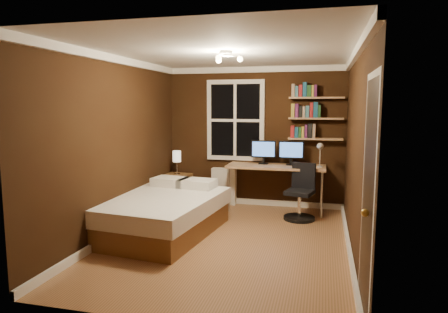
% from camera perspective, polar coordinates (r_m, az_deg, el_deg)
% --- Properties ---
extents(floor, '(4.20, 4.20, 0.00)m').
position_cam_1_polar(floor, '(5.51, 0.49, -12.04)').
color(floor, brown).
rests_on(floor, ground).
extents(wall_back, '(3.20, 0.04, 2.50)m').
position_cam_1_polar(wall_back, '(7.27, 4.39, 2.79)').
color(wall_back, black).
rests_on(wall_back, ground).
extents(wall_left, '(0.04, 4.20, 2.50)m').
position_cam_1_polar(wall_left, '(5.81, -15.03, 1.39)').
color(wall_left, black).
rests_on(wall_left, ground).
extents(wall_right, '(0.04, 4.20, 2.50)m').
position_cam_1_polar(wall_right, '(5.10, 18.28, 0.45)').
color(wall_right, black).
rests_on(wall_right, ground).
extents(ceiling, '(3.20, 4.20, 0.02)m').
position_cam_1_polar(ceiling, '(5.23, 0.52, 14.72)').
color(ceiling, white).
rests_on(ceiling, wall_back).
extents(window, '(1.06, 0.06, 1.46)m').
position_cam_1_polar(window, '(7.29, 1.64, 5.18)').
color(window, white).
rests_on(window, wall_back).
extents(door, '(0.03, 0.82, 2.05)m').
position_cam_1_polar(door, '(3.61, 19.72, -6.01)').
color(door, black).
rests_on(door, ground).
extents(door_knob, '(0.06, 0.06, 0.06)m').
position_cam_1_polar(door_knob, '(3.32, 19.51, -7.60)').
color(door_knob, gold).
rests_on(door_knob, door).
extents(ceiling_fixture, '(0.44, 0.44, 0.18)m').
position_cam_1_polar(ceiling_fixture, '(5.13, 0.25, 13.74)').
color(ceiling_fixture, beige).
rests_on(ceiling_fixture, ceiling).
extents(bookshelf_lower, '(0.92, 0.22, 0.03)m').
position_cam_1_polar(bookshelf_lower, '(7.05, 12.91, 2.48)').
color(bookshelf_lower, '#9F744D').
rests_on(bookshelf_lower, wall_back).
extents(books_row_lower, '(0.42, 0.16, 0.23)m').
position_cam_1_polar(books_row_lower, '(7.04, 12.94, 3.53)').
color(books_row_lower, maroon).
rests_on(books_row_lower, bookshelf_lower).
extents(bookshelf_middle, '(0.92, 0.22, 0.03)m').
position_cam_1_polar(bookshelf_middle, '(7.03, 13.00, 5.32)').
color(bookshelf_middle, '#9F744D').
rests_on(bookshelf_middle, wall_back).
extents(books_row_middle, '(0.48, 0.16, 0.23)m').
position_cam_1_polar(books_row_middle, '(7.03, 13.03, 6.38)').
color(books_row_middle, '#1A5276').
rests_on(books_row_middle, bookshelf_middle).
extents(bookshelf_upper, '(0.92, 0.22, 0.03)m').
position_cam_1_polar(bookshelf_upper, '(7.03, 13.08, 8.17)').
color(bookshelf_upper, '#9F744D').
rests_on(bookshelf_upper, wall_back).
extents(books_row_upper, '(0.42, 0.16, 0.23)m').
position_cam_1_polar(books_row_upper, '(7.03, 13.11, 9.23)').
color(books_row_upper, '#225026').
rests_on(books_row_upper, bookshelf_upper).
extents(bed, '(1.64, 2.13, 0.67)m').
position_cam_1_polar(bed, '(5.83, -8.89, -8.06)').
color(bed, brown).
rests_on(bed, ground).
extents(nightstand, '(0.48, 0.48, 0.56)m').
position_cam_1_polar(nightstand, '(7.42, -6.69, -4.70)').
color(nightstand, brown).
rests_on(nightstand, ground).
extents(bedside_lamp, '(0.15, 0.15, 0.44)m').
position_cam_1_polar(bedside_lamp, '(7.34, -6.74, -0.88)').
color(bedside_lamp, silver).
rests_on(bedside_lamp, nightstand).
extents(radiator, '(0.45, 0.16, 0.67)m').
position_cam_1_polar(radiator, '(7.40, 0.01, -4.26)').
color(radiator, silver).
rests_on(radiator, ground).
extents(desk, '(1.68, 0.63, 0.80)m').
position_cam_1_polar(desk, '(6.95, 7.45, -1.74)').
color(desk, '#9F744D').
rests_on(desk, ground).
extents(monitor_left, '(0.43, 0.12, 0.42)m').
position_cam_1_polar(monitor_left, '(7.02, 5.66, 0.61)').
color(monitor_left, black).
rests_on(monitor_left, desk).
extents(monitor_right, '(0.43, 0.12, 0.42)m').
position_cam_1_polar(monitor_right, '(6.97, 9.57, 0.49)').
color(monitor_right, black).
rests_on(monitor_right, desk).
extents(desk_lamp, '(0.14, 0.32, 0.44)m').
position_cam_1_polar(desk_lamp, '(6.73, 13.55, 0.24)').
color(desk_lamp, silver).
rests_on(desk_lamp, desk).
extents(office_chair, '(0.50, 0.50, 0.90)m').
position_cam_1_polar(office_chair, '(6.56, 10.85, -5.96)').
color(office_chair, black).
rests_on(office_chair, ground).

